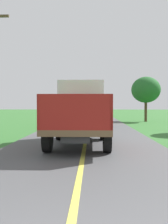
# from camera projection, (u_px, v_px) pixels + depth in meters

# --- Properties ---
(banana_truck_near) EXTENTS (2.38, 5.82, 2.80)m
(banana_truck_near) POSITION_uv_depth(u_px,v_px,m) (81.00, 111.00, 11.53)
(banana_truck_near) COLOR #2D2D30
(banana_truck_near) RESTS_ON road_surface
(banana_truck_far) EXTENTS (2.38, 5.81, 2.80)m
(banana_truck_far) POSITION_uv_depth(u_px,v_px,m) (86.00, 108.00, 22.55)
(banana_truck_far) COLOR #2D2D30
(banana_truck_far) RESTS_ON road_surface
(roadside_tree_far_left) EXTENTS (3.03, 3.03, 4.72)m
(roadside_tree_far_left) POSITION_uv_depth(u_px,v_px,m) (146.00, 90.00, 27.22)
(roadside_tree_far_left) COLOR #4C3823
(roadside_tree_far_left) RESTS_ON ground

